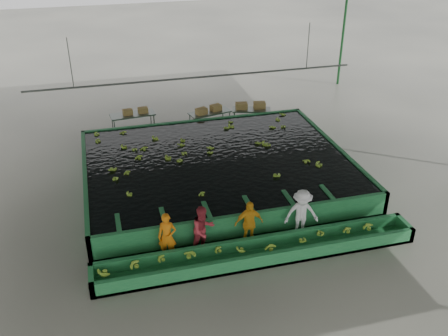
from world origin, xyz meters
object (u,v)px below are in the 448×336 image
object	(u,v)px
worker_a	(167,237)
sorting_trough	(259,252)
worker_d	(302,214)
packing_table_mid	(210,120)
worker_b	(203,230)
flotation_tank	(217,169)
box_stack_left	(136,114)
worker_c	(249,223)
packing_table_right	(251,117)
box_stack_mid	(209,112)
box_stack_right	(250,109)
packing_table_left	(133,123)

from	to	relation	value
worker_a	sorting_trough	bearing A→B (deg)	-2.37
worker_d	packing_table_mid	bearing A→B (deg)	104.90
worker_b	sorting_trough	bearing A→B (deg)	-47.37
flotation_tank	box_stack_left	bearing A→B (deg)	115.53
flotation_tank	worker_c	xyz separation A→B (m)	(-0.09, -4.30, 0.33)
packing_table_right	box_stack_mid	xyz separation A→B (m)	(-2.10, -0.01, 0.48)
packing_table_mid	box_stack_left	distance (m)	3.46
worker_b	worker_c	world-z (taller)	worker_b
worker_d	worker_b	bearing A→B (deg)	-170.24
sorting_trough	worker_d	xyz separation A→B (m)	(1.66, 0.80, 0.59)
packing_table_mid	packing_table_right	xyz separation A→B (m)	(2.04, -0.04, -0.03)
worker_c	flotation_tank	bearing A→B (deg)	88.63
worker_b	box_stack_right	world-z (taller)	worker_b
packing_table_right	box_stack_left	world-z (taller)	box_stack_left
packing_table_right	box_stack_right	distance (m)	0.42
flotation_tank	worker_d	distance (m)	4.63
worker_a	box_stack_mid	bearing A→B (deg)	83.58
packing_table_right	box_stack_right	bearing A→B (deg)	107.40
worker_a	box_stack_mid	size ratio (longest dim) A/B	1.19
sorting_trough	worker_a	world-z (taller)	worker_a
box_stack_mid	box_stack_right	bearing A→B (deg)	2.50
sorting_trough	worker_d	distance (m)	1.94
worker_a	box_stack_left	distance (m)	9.61
flotation_tank	worker_a	world-z (taller)	worker_a
packing_table_right	box_stack_left	size ratio (longest dim) A/B	1.57
packing_table_left	worker_b	bearing A→B (deg)	-83.26
worker_c	worker_d	bearing A→B (deg)	-0.18
worker_c	box_stack_right	size ratio (longest dim) A/B	1.11
packing_table_left	packing_table_right	world-z (taller)	packing_table_left
worker_d	box_stack_right	distance (m)	9.15
worker_b	worker_c	distance (m)	1.45
packing_table_mid	sorting_trough	bearing A→B (deg)	-94.94
sorting_trough	box_stack_mid	size ratio (longest dim) A/B	7.78
box_stack_right	box_stack_left	bearing A→B (deg)	174.35
worker_a	packing_table_left	xyz separation A→B (m)	(-0.04, 9.60, -0.31)
sorting_trough	box_stack_right	xyz separation A→B (m)	(2.86, 9.87, 0.57)
worker_c	packing_table_right	xyz separation A→B (m)	(2.97, 8.99, -0.37)
worker_d	packing_table_left	xyz separation A→B (m)	(-4.34, 9.60, -0.38)
box_stack_mid	box_stack_left	bearing A→B (deg)	169.36
worker_b	packing_table_right	distance (m)	10.03
worker_d	box_stack_left	world-z (taller)	worker_d
worker_c	packing_table_mid	size ratio (longest dim) A/B	0.80
box_stack_left	packing_table_mid	bearing A→B (deg)	-9.71
box_stack_mid	box_stack_right	xyz separation A→B (m)	(2.07, 0.09, -0.07)
sorting_trough	box_stack_mid	xyz separation A→B (m)	(0.79, 9.78, 0.64)
packing_table_mid	box_stack_mid	bearing A→B (deg)	-143.68
worker_c	box_stack_mid	distance (m)	9.02
worker_c	box_stack_left	distance (m)	9.91
worker_c	packing_table_right	bearing A→B (deg)	71.51
flotation_tank	packing_table_right	size ratio (longest dim) A/B	5.54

